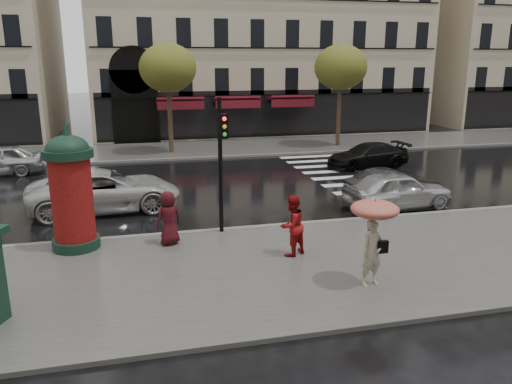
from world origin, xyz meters
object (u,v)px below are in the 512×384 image
object	(u,v)px
morris_column	(71,188)
car_silver	(398,190)
car_white	(105,191)
traffic_light	(221,153)
car_black	(368,155)
car_darkgrey	(393,185)
woman_red	(292,225)
woman_umbrella	(374,228)
man_burgundy	(169,218)

from	to	relation	value
morris_column	car_silver	distance (m)	12.03
car_white	traffic_light	bearing A→B (deg)	-140.17
traffic_light	car_black	size ratio (longest dim) A/B	0.98
morris_column	car_darkgrey	size ratio (longest dim) A/B	0.98
woman_red	car_silver	world-z (taller)	woman_red
car_black	car_white	bearing A→B (deg)	-75.73
car_black	traffic_light	bearing A→B (deg)	-53.10
morris_column	car_darkgrey	xyz separation A→B (m)	(12.16, 2.83, -1.33)
woman_umbrella	car_white	size ratio (longest dim) A/B	0.40
woman_umbrella	car_silver	bearing A→B (deg)	56.20
traffic_light	car_silver	xyz separation A→B (m)	(7.23, 1.48, -2.07)
woman_umbrella	car_darkgrey	bearing A→B (deg)	58.00
traffic_light	car_darkgrey	size ratio (longest dim) A/B	1.11
woman_red	morris_column	size ratio (longest dim) A/B	0.46
morris_column	traffic_light	bearing A→B (deg)	4.39
car_white	morris_column	bearing A→B (deg)	165.48
woman_red	car_silver	distance (m)	6.86
traffic_light	car_black	world-z (taller)	traffic_light
morris_column	man_burgundy	bearing A→B (deg)	-7.22
woman_red	car_black	distance (m)	13.80
woman_umbrella	car_darkgrey	world-z (taller)	woman_umbrella
woman_umbrella	man_burgundy	xyz separation A→B (m)	(-4.78, 4.16, -0.68)
woman_red	car_white	world-z (taller)	woman_red
woman_umbrella	woman_red	xyz separation A→B (m)	(-1.36, 2.41, -0.61)
man_burgundy	morris_column	world-z (taller)	morris_column
woman_red	car_darkgrey	size ratio (longest dim) A/B	0.45
morris_column	car_black	xyz separation A→B (m)	(14.11, 9.21, -1.34)
car_silver	car_black	xyz separation A→B (m)	(2.28, 7.37, -0.09)
car_silver	woman_umbrella	bearing A→B (deg)	140.85
man_burgundy	car_silver	world-z (taller)	man_burgundy
traffic_light	car_black	distance (m)	13.17
woman_red	car_silver	xyz separation A→B (m)	(5.61, 3.94, -0.29)
woman_umbrella	traffic_light	distance (m)	5.82
woman_umbrella	car_darkgrey	size ratio (longest dim) A/B	0.57
woman_umbrella	woman_red	bearing A→B (deg)	119.39
car_white	car_black	world-z (taller)	car_white
car_white	man_burgundy	bearing A→B (deg)	-160.71
woman_umbrella	morris_column	bearing A→B (deg)	149.20
woman_red	traffic_light	world-z (taller)	traffic_light
man_burgundy	car_white	xyz separation A→B (m)	(-2.11, 4.59, -0.17)
woman_umbrella	car_white	xyz separation A→B (m)	(-6.89, 8.75, -0.84)
woman_red	man_burgundy	world-z (taller)	woman_red
woman_umbrella	car_black	world-z (taller)	woman_umbrella
car_silver	car_black	size ratio (longest dim) A/B	0.97
woman_umbrella	car_black	distance (m)	15.23
car_white	car_black	size ratio (longest dim) A/B	1.26
car_darkgrey	traffic_light	bearing A→B (deg)	102.26
woman_red	car_darkgrey	distance (m)	7.74
woman_red	car_silver	size ratio (longest dim) A/B	0.42
car_silver	car_darkgrey	xyz separation A→B (m)	(0.34, 1.00, -0.08)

